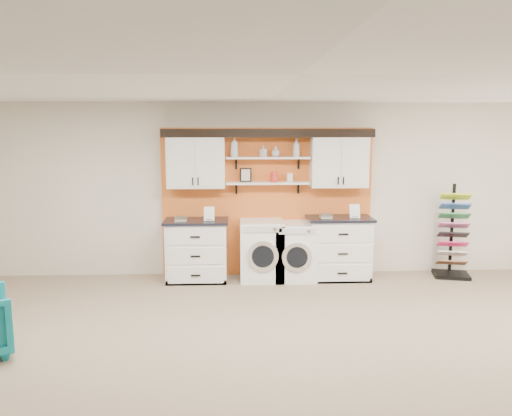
{
  "coord_description": "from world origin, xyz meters",
  "views": [
    {
      "loc": [
        -0.54,
        -4.06,
        2.36
      ],
      "look_at": [
        -0.25,
        2.3,
        1.36
      ],
      "focal_mm": 35.0,
      "sensor_mm": 36.0,
      "label": 1
    }
  ],
  "objects_px": {
    "base_cabinet_right": "(339,248)",
    "base_cabinet_left": "(197,250)",
    "washer": "(262,250)",
    "dryer": "(294,251)",
    "sample_rack": "(452,247)"
  },
  "relations": [
    {
      "from": "sample_rack",
      "to": "base_cabinet_left",
      "type": "bearing_deg",
      "value": -165.66
    },
    {
      "from": "sample_rack",
      "to": "dryer",
      "type": "bearing_deg",
      "value": -165.32
    },
    {
      "from": "base_cabinet_right",
      "to": "sample_rack",
      "type": "distance_m",
      "value": 1.87
    },
    {
      "from": "base_cabinet_right",
      "to": "washer",
      "type": "xyz_separation_m",
      "value": [
        -1.24,
        -0.0,
        -0.02
      ]
    },
    {
      "from": "base_cabinet_left",
      "to": "dryer",
      "type": "height_order",
      "value": "base_cabinet_left"
    },
    {
      "from": "base_cabinet_right",
      "to": "washer",
      "type": "bearing_deg",
      "value": -179.84
    },
    {
      "from": "base_cabinet_left",
      "to": "sample_rack",
      "type": "bearing_deg",
      "value": 0.44
    },
    {
      "from": "dryer",
      "to": "sample_rack",
      "type": "height_order",
      "value": "sample_rack"
    },
    {
      "from": "base_cabinet_left",
      "to": "base_cabinet_right",
      "type": "height_order",
      "value": "base_cabinet_right"
    },
    {
      "from": "base_cabinet_right",
      "to": "base_cabinet_left",
      "type": "bearing_deg",
      "value": 180.0
    },
    {
      "from": "washer",
      "to": "dryer",
      "type": "height_order",
      "value": "washer"
    },
    {
      "from": "washer",
      "to": "sample_rack",
      "type": "distance_m",
      "value": 3.1
    },
    {
      "from": "base_cabinet_left",
      "to": "washer",
      "type": "bearing_deg",
      "value": -0.19
    },
    {
      "from": "base_cabinet_right",
      "to": "washer",
      "type": "distance_m",
      "value": 1.24
    },
    {
      "from": "base_cabinet_left",
      "to": "base_cabinet_right",
      "type": "relative_size",
      "value": 0.98
    }
  ]
}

